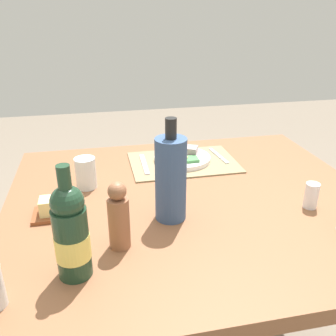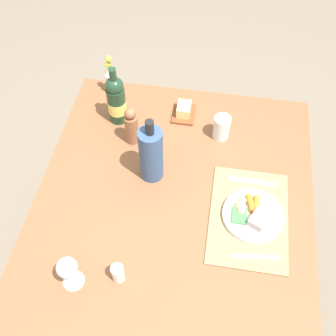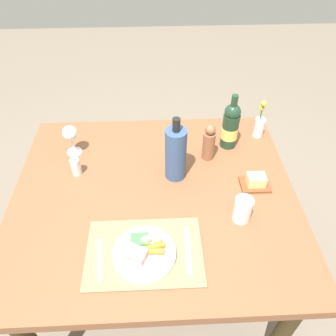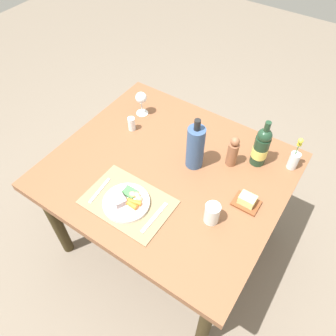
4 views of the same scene
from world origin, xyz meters
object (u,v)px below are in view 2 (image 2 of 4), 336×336
Objects in this scene: fork at (255,257)px; wine_bottle at (116,100)px; wine_glass at (67,269)px; pepper_mill at (132,126)px; salt_shaker at (118,273)px; butter_dish at (184,111)px; knife at (251,181)px; cooler_bottle at (151,154)px; water_tumbler at (221,128)px; dining_table at (174,209)px; dinner_plate at (252,215)px; flower_vase at (112,81)px.

wine_bottle is (0.59, 0.64, 0.11)m from fork.
pepper_mill is (0.66, -0.07, -0.02)m from wine_glass.
fork is at bearing -72.00° from salt_shaker.
wine_glass reaches higher than fork.
knife is at bearing -135.69° from butter_dish.
wine_glass is 0.78m from wine_bottle.
knife is at bearing -42.56° from salt_shaker.
wine_bottle is 0.35m from cooler_bottle.
wine_bottle is 0.48m from water_tumbler.
dinner_plate is (-0.04, -0.31, 0.11)m from dining_table.
wine_glass reaches higher than salt_shaker.
pepper_mill is (-0.19, 0.20, 0.07)m from butter_dish.
salt_shaker is (-0.71, 0.29, -0.01)m from water_tumbler.
wine_glass reaches higher than dining_table.
dining_table is at bearing -21.46° from salt_shaker.
butter_dish is at bearing 3.15° from dining_table.
fork is 0.54m from cooler_bottle.
dinner_plate is 1.48× the size of wine_glass.
wine_bottle is (0.38, 0.32, 0.21)m from dining_table.
knife is 0.65m from salt_shaker.
wine_bottle is 3.42× the size of salt_shaker.
salt_shaker is (-0.91, -0.25, -0.02)m from flower_vase.
cooler_bottle is at bearing 47.33° from dining_table.
knife is at bearing -48.95° from wine_glass.
wine_glass is at bearing 103.66° from salt_shaker.
dinner_plate is 1.09× the size of flower_vase.
pepper_mill reaches higher than water_tumbler.
water_tumbler is at bearing 21.44° from dinner_plate.
dinner_plate is at bearing -59.54° from wine_glass.
flower_vase is at bearing 69.57° from water_tumbler.
dining_table is 0.40m from fork.
cooler_bottle is at bearing 166.81° from butter_dish.
cooler_bottle is (0.31, 0.43, 0.13)m from fork.
flower_vase is (0.43, 0.69, 0.06)m from knife.
dinner_plate is 1.21× the size of pepper_mill.
dinner_plate reaches higher than knife.
water_tumbler is at bearing 11.01° from fork.
flower_vase reaches higher than dinner_plate.
dining_table is 6.45× the size of pepper_mill.
butter_dish is (0.85, -0.27, -0.09)m from wine_glass.
salt_shaker is at bearing -172.30° from pepper_mill.
fork is 0.73m from pepper_mill.
cooler_bottle is 1.64× the size of pepper_mill.
salt_shaker is 0.27× the size of cooler_bottle.
knife is at bearing -86.91° from cooler_bottle.
water_tumbler is at bearing -77.09° from pepper_mill.
pepper_mill reaches higher than wine_glass.
salt_shaker is at bearing 125.22° from dinner_plate.
butter_dish is (0.35, -0.08, -0.11)m from cooler_bottle.
dinner_plate is at bearing -0.19° from fork.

